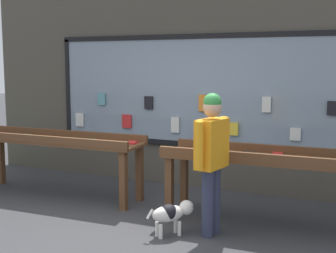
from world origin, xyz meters
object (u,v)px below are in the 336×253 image
(display_table_right, at_px, (276,165))
(small_dog, at_px, (171,213))
(person_browsing, at_px, (212,154))
(display_table_left, at_px, (55,145))

(display_table_right, xyz_separation_m, small_dog, (-1.02, -0.77, -0.51))
(display_table_right, relative_size, person_browsing, 1.68)
(display_table_left, height_order, person_browsing, person_browsing)
(display_table_right, xyz_separation_m, person_browsing, (-0.62, -0.55, 0.18))
(display_table_right, bearing_deg, display_table_left, 179.95)
(display_table_left, relative_size, display_table_right, 1.00)
(person_browsing, xyz_separation_m, small_dog, (-0.41, -0.21, -0.69))
(person_browsing, height_order, small_dog, person_browsing)
(display_table_left, bearing_deg, display_table_right, -0.05)
(display_table_left, height_order, small_dog, display_table_left)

